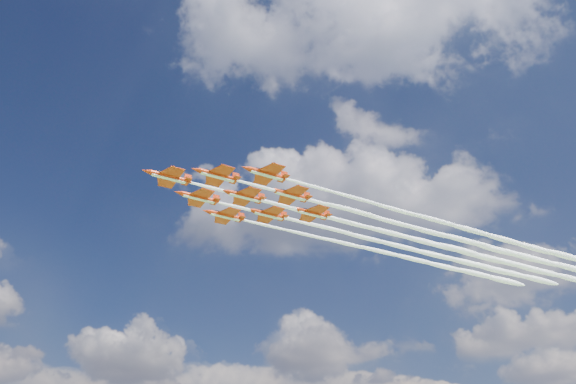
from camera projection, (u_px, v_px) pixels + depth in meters
The scene contains 9 objects.
jet_lead at pixel (340, 220), 158.18m from camera, with size 79.83×75.60×3.08m.
jet_row2_port at pixel (383, 219), 157.54m from camera, with size 79.83×75.60×3.08m.
jet_row2_starb at pixel (357, 236), 167.37m from camera, with size 79.83×75.60×3.08m.
jet_row3_port at pixel (426, 218), 156.89m from camera, with size 79.83×75.60×3.08m.
jet_row3_centre at pixel (397, 235), 166.73m from camera, with size 79.83×75.60×3.08m.
jet_row3_starb at pixel (372, 250), 176.57m from camera, with size 79.83×75.60×3.08m.
jet_row4_port at pixel (439, 234), 166.09m from camera, with size 79.83×75.60×3.08m.
jet_row4_starb at pixel (411, 249), 175.93m from camera, with size 79.83×75.60×3.08m.
jet_tail at pixel (449, 248), 175.28m from camera, with size 79.83×75.60×3.08m.
Camera 1 is at (47.90, -118.34, 4.00)m, focal length 35.00 mm.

